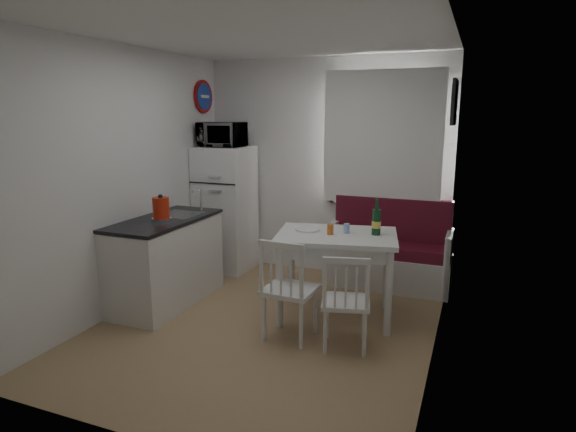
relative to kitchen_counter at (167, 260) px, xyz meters
The scene contains 22 objects.
floor 1.29m from the kitchen_counter, ahead, with size 3.00×3.50×0.02m, color tan.
ceiling 2.46m from the kitchen_counter, ahead, with size 3.00×3.50×0.02m, color white.
wall_back 2.17m from the kitchen_counter, 53.04° to the left, with size 3.00×0.02×2.60m, color white.
wall_front 2.41m from the kitchen_counter, 57.81° to the right, with size 3.00×0.02×2.60m, color white.
wall_left 0.91m from the kitchen_counter, 152.61° to the right, with size 0.02×3.50×2.60m, color white.
wall_right 2.83m from the kitchen_counter, ahead, with size 0.02×3.50×2.60m, color white.
window 2.72m from the kitchen_counter, 39.47° to the left, with size 1.22×0.06×1.47m, color silver.
curtain 2.71m from the kitchen_counter, 38.19° to the left, with size 1.35×0.02×1.50m, color white.
kitchen_counter is the anchor object (origin of this frame).
wall_sign 2.15m from the kitchen_counter, 101.80° to the left, with size 0.40×0.40×0.03m, color #183995.
picture_frame 3.25m from the kitchen_counter, 19.45° to the left, with size 0.04×0.52×0.42m, color black.
bench 2.46m from the kitchen_counter, 33.46° to the left, with size 1.39×0.54×1.00m.
dining_table 1.79m from the kitchen_counter, ahead, with size 1.25×0.99×0.84m.
chair_left 1.54m from the kitchen_counter, 14.27° to the right, with size 0.45×0.43×0.49m.
chair_right 2.03m from the kitchen_counter, 10.57° to the right, with size 0.47×0.46×0.45m.
fridge 1.29m from the kitchen_counter, 89.10° to the left, with size 0.62×0.62×1.55m, color white.
microwave 1.72m from the kitchen_counter, 89.06° to the left, with size 0.53×0.36×0.29m, color white.
kettle 0.59m from the kitchen_counter, 65.64° to the right, with size 0.20×0.20×0.26m, color red.
wine_bottle 2.20m from the kitchen_counter, 10.42° to the left, with size 0.09×0.09×0.34m, color #133D21, non-canonical shape.
drinking_glass_orange 1.76m from the kitchen_counter, ahead, with size 0.06×0.06×0.10m, color #C56520.
drinking_glass_blue 1.90m from the kitchen_counter, 10.41° to the left, with size 0.06×0.06×0.09m, color #91B5F7.
plate 1.52m from the kitchen_counter, 11.94° to the left, with size 0.24×0.24×0.02m, color white.
Camera 1 is at (1.74, -3.82, 1.95)m, focal length 30.00 mm.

